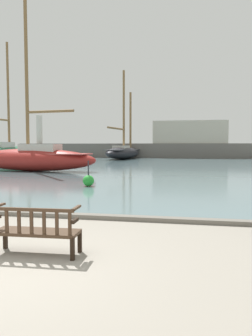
% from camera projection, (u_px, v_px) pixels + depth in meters
% --- Properties ---
extents(ground_plane, '(160.00, 160.00, 0.00)m').
position_uv_depth(ground_plane, '(7.00, 268.00, 5.45)').
color(ground_plane, gray).
extents(harbor_water, '(100.00, 80.00, 0.08)m').
position_uv_depth(harbor_water, '(169.00, 159.00, 48.54)').
color(harbor_water, slate).
rests_on(harbor_water, ground).
extents(quay_edge_kerb, '(40.00, 0.30, 0.12)m').
position_uv_depth(quay_edge_kerb, '(82.00, 216.00, 9.22)').
color(quay_edge_kerb, slate).
rests_on(quay_edge_kerb, ground).
extents(park_bench, '(1.62, 0.58, 0.92)m').
position_uv_depth(park_bench, '(36.00, 230.00, 6.11)').
color(park_bench, black).
rests_on(park_bench, ground).
extents(sailboat_far_port, '(13.16, 3.81, 13.35)m').
position_uv_depth(sailboat_far_port, '(32.00, 158.00, 25.28)').
color(sailboat_far_port, maroon).
rests_on(sailboat_far_port, harbor_water).
extents(sailboat_centre_channel, '(4.77, 11.46, 12.72)m').
position_uv_depth(sailboat_centre_channel, '(123.00, 151.00, 47.44)').
color(sailboat_centre_channel, black).
rests_on(sailboat_centre_channel, harbor_water).
extents(sailboat_mid_port, '(4.51, 12.98, 14.75)m').
position_uv_depth(sailboat_mid_port, '(8.00, 152.00, 41.17)').
color(sailboat_mid_port, '#2D6647').
rests_on(sailboat_mid_port, harbor_water).
extents(channel_buoy, '(0.54, 0.54, 1.24)m').
position_uv_depth(channel_buoy, '(88.00, 181.00, 15.72)').
color(channel_buoy, green).
rests_on(channel_buoy, harbor_water).
extents(far_breakwater, '(50.32, 2.40, 7.10)m').
position_uv_depth(far_breakwater, '(173.00, 147.00, 51.36)').
color(far_breakwater, '#66605B').
rests_on(far_breakwater, ground).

